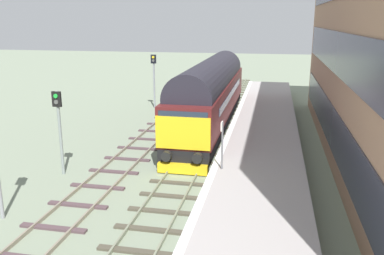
{
  "coord_description": "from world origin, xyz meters",
  "views": [
    {
      "loc": [
        4.07,
        -20.19,
        7.2
      ],
      "look_at": [
        0.2,
        -1.06,
        2.0
      ],
      "focal_mm": 38.01,
      "sensor_mm": 36.0,
      "label": 1
    }
  ],
  "objects_px": {
    "signal_post_far": "(154,75)",
    "platform_number_sign": "(222,138)",
    "diesel_locomotive": "(211,93)",
    "signal_post_mid": "(59,123)"
  },
  "relations": [
    {
      "from": "signal_post_mid",
      "to": "platform_number_sign",
      "type": "bearing_deg",
      "value": -2.98
    },
    {
      "from": "signal_post_mid",
      "to": "platform_number_sign",
      "type": "xyz_separation_m",
      "value": [
        7.68,
        -0.4,
        -0.17
      ]
    },
    {
      "from": "signal_post_far",
      "to": "platform_number_sign",
      "type": "xyz_separation_m",
      "value": [
        7.68,
        -15.77,
        -0.4
      ]
    },
    {
      "from": "signal_post_mid",
      "to": "signal_post_far",
      "type": "height_order",
      "value": "signal_post_far"
    },
    {
      "from": "diesel_locomotive",
      "to": "signal_post_far",
      "type": "bearing_deg",
      "value": 134.9
    },
    {
      "from": "diesel_locomotive",
      "to": "signal_post_far",
      "type": "distance_m",
      "value": 7.96
    },
    {
      "from": "diesel_locomotive",
      "to": "platform_number_sign",
      "type": "bearing_deg",
      "value": -78.5
    },
    {
      "from": "signal_post_far",
      "to": "platform_number_sign",
      "type": "bearing_deg",
      "value": -64.05
    },
    {
      "from": "diesel_locomotive",
      "to": "signal_post_mid",
      "type": "bearing_deg",
      "value": -119.94
    },
    {
      "from": "signal_post_mid",
      "to": "diesel_locomotive",
      "type": "bearing_deg",
      "value": 60.06
    }
  ]
}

